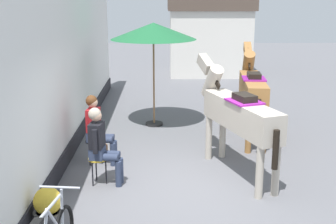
% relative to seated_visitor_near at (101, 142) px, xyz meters
% --- Properties ---
extents(ground_plane, '(40.00, 40.00, 0.00)m').
position_rel_seated_visitor_near_xyz_m(ground_plane, '(1.58, 2.79, -0.78)').
color(ground_plane, slate).
extents(pub_facade_wall, '(0.34, 14.00, 3.40)m').
position_rel_seated_visitor_near_xyz_m(pub_facade_wall, '(-0.97, 1.29, 0.76)').
color(pub_facade_wall, white).
rests_on(pub_facade_wall, ground_plane).
extents(distant_cottage, '(3.40, 2.60, 3.50)m').
position_rel_seated_visitor_near_xyz_m(distant_cottage, '(2.98, 11.12, 1.02)').
color(distant_cottage, silver).
rests_on(distant_cottage, ground_plane).
extents(seated_visitor_near, '(0.61, 0.49, 1.39)m').
position_rel_seated_visitor_near_xyz_m(seated_visitor_near, '(0.00, 0.00, 0.00)').
color(seated_visitor_near, gold).
rests_on(seated_visitor_near, ground_plane).
extents(seated_visitor_far, '(0.61, 0.49, 1.39)m').
position_rel_seated_visitor_near_xyz_m(seated_visitor_far, '(-0.20, 0.97, 0.00)').
color(seated_visitor_far, black).
rests_on(seated_visitor_far, ground_plane).
extents(saddled_horse_near, '(1.26, 2.87, 2.06)m').
position_rel_seated_visitor_near_xyz_m(saddled_horse_near, '(2.44, 0.47, 0.38)').
color(saddled_horse_near, '#B2A899').
rests_on(saddled_horse_near, ground_plane).
extents(saddled_horse_far, '(0.63, 3.00, 2.06)m').
position_rel_seated_visitor_near_xyz_m(saddled_horse_far, '(3.12, 2.64, 0.38)').
color(saddled_horse_far, '#9E6B38').
rests_on(saddled_horse_far, ground_plane).
extents(flower_planter_near, '(0.43, 0.43, 0.64)m').
position_rel_seated_visitor_near_xyz_m(flower_planter_near, '(-0.55, -1.58, -0.44)').
color(flower_planter_near, '#4C4C51').
rests_on(flower_planter_near, ground_plane).
extents(cafe_parasol, '(2.10, 2.10, 2.58)m').
position_rel_seated_visitor_near_xyz_m(cafe_parasol, '(0.85, 3.65, 1.59)').
color(cafe_parasol, black).
rests_on(cafe_parasol, ground_plane).
extents(satchel_bag, '(0.28, 0.29, 0.20)m').
position_rel_seated_visitor_near_xyz_m(satchel_bag, '(-0.22, 1.62, -0.68)').
color(satchel_bag, brown).
rests_on(satchel_bag, ground_plane).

